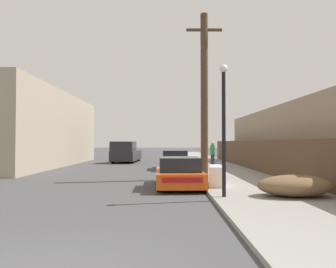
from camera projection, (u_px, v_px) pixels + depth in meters
sidewalk_curb at (208, 163)px, 27.77m from camera, size 4.20×63.00×0.12m
discarded_fridge at (217, 175)px, 13.10m from camera, size 0.88×1.78×0.80m
parked_sports_car_red at (179, 173)px, 13.36m from camera, size 1.94×4.14×1.24m
car_parked_mid at (174, 160)px, 22.35m from camera, size 1.94×4.38×1.30m
pickup_truck at (125, 152)px, 29.74m from camera, size 2.39×5.45×1.91m
utility_pole at (204, 93)px, 16.37m from camera, size 1.80×0.37×8.19m
street_lamp at (224, 119)px, 10.36m from camera, size 0.26×0.26×4.20m
brush_pile at (295, 186)px, 10.37m from camera, size 2.39×1.50×0.68m
wooden_fence at (256, 155)px, 20.03m from camera, size 0.08×29.71×1.84m
building_left_block at (24, 130)px, 25.76m from camera, size 7.00×18.15×5.70m
building_right_house at (315, 139)px, 21.50m from camera, size 6.00×21.68×4.11m
pedestrian at (213, 154)px, 23.41m from camera, size 0.34×0.34×1.76m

